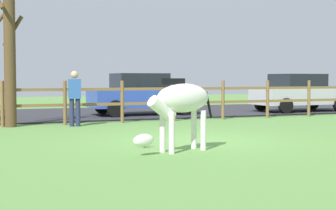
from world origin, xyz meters
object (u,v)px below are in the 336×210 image
Objects in this scene: parked_car_blue at (142,94)px; parked_car_silver at (299,92)px; zebra at (180,104)px; bare_tree at (9,57)px; visitor_near_fence at (75,96)px; crow_on_grass at (145,141)px.

parked_car_silver is at bearing -5.37° from parked_car_blue.
zebra is 0.47× the size of parked_car_blue.
bare_tree is 2.54× the size of visitor_near_fence.
zebra is (2.62, -6.41, -1.10)m from bare_tree.
visitor_near_fence is at bearing -135.36° from parked_car_blue.
bare_tree is 6.35m from crow_on_grass.
bare_tree is 19.36× the size of crow_on_grass.
visitor_near_fence is at bearing -16.79° from bare_tree.
parked_car_blue is (2.40, 9.05, -0.08)m from zebra.
parked_car_silver is at bearing 38.64° from crow_on_grass.
parked_car_blue reaches higher than zebra.
parked_car_silver reaches higher than crow_on_grass.
parked_car_silver is (9.14, 8.42, -0.08)m from zebra.
zebra is 1.15× the size of visitor_near_fence.
zebra is at bearing -137.36° from parked_car_silver.
bare_tree is 1.03× the size of parked_car_silver.
bare_tree reaches higher than visitor_near_fence.
parked_car_silver is 2.45× the size of visitor_near_fence.
crow_on_grass is 0.05× the size of parked_car_silver.
zebra is 12.43m from parked_car_silver.
zebra is 0.47× the size of parked_car_silver.
visitor_near_fence reaches higher than zebra.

